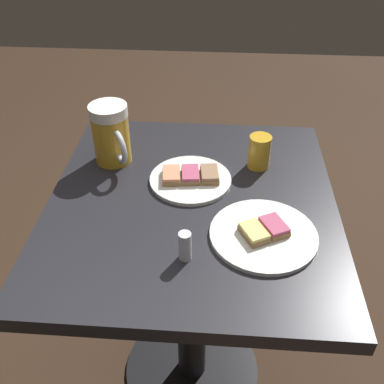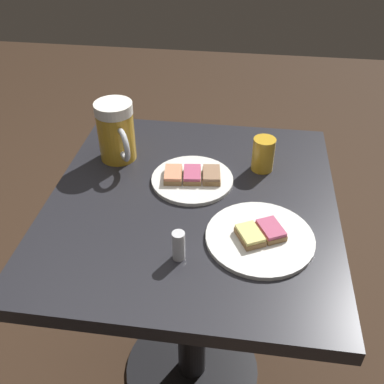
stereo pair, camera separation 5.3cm
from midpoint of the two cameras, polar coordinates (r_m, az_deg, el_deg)
ground_plane at (r=1.61m, az=-1.02°, el=-21.82°), size 6.00×6.00×0.00m
cafe_table at (r=1.16m, az=-1.33°, el=-7.51°), size 0.68×0.73×0.74m
plate_near at (r=1.10m, az=-1.59°, el=1.76°), size 0.20×0.20×0.03m
plate_far at (r=0.95m, az=7.60°, el=-5.40°), size 0.23×0.23×0.03m
beer_mug at (r=1.16m, az=-11.65°, el=7.24°), size 0.11×0.14×0.16m
beer_glass_small at (r=1.14m, az=7.35°, el=5.13°), size 0.06×0.06×0.09m
salt_shaker at (r=0.88m, az=-2.61°, el=-7.01°), size 0.03×0.03×0.07m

